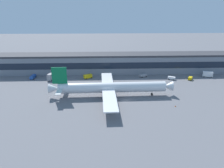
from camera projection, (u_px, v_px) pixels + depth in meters
name	position (u px, v px, depth m)	size (l,w,h in m)	color
ground_plane	(126.00, 101.00, 101.78)	(600.00, 600.00, 0.00)	slate
terminal_building	(119.00, 63.00, 146.46)	(163.63, 15.46, 12.71)	gray
airliner	(110.00, 87.00, 105.52)	(61.11, 52.58, 15.26)	white
follow_me_car	(171.00, 78.00, 131.96)	(4.73, 3.96, 1.85)	white
pushback_tractor	(143.00, 75.00, 137.26)	(5.46, 4.53, 1.75)	gray
catering_truck	(52.00, 76.00, 131.09)	(4.74, 7.65, 4.15)	gray
belt_loader	(33.00, 77.00, 134.07)	(2.39, 6.50, 1.95)	#2651A5
baggage_tug	(190.00, 78.00, 131.29)	(3.67, 4.10, 1.85)	yellow
stair_truck	(207.00, 74.00, 136.63)	(6.45, 4.17, 3.55)	white
crew_van	(88.00, 76.00, 133.87)	(5.58, 4.62, 2.55)	yellow
traffic_cone_0	(175.00, 106.00, 95.24)	(0.54, 0.54, 0.67)	#F2590C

